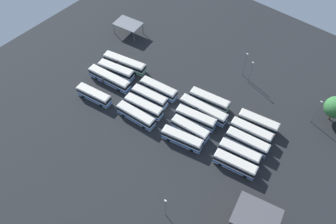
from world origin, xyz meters
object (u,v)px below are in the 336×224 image
at_px(bus_row2_slot0, 182,139).
at_px(bus_row3_slot2, 247,142).
at_px(bus_row1_slot0, 136,116).
at_px(depot_building, 254,222).
at_px(lamp_post_near_entrance, 245,64).
at_px(bus_row3_slot4, 258,122).
at_px(tree_south_edge, 335,107).
at_px(lamp_post_by_building, 165,207).
at_px(bus_row0_slot0, 94,95).
at_px(bus_row2_slot4, 209,100).
at_px(bus_row0_slot3, 116,70).
at_px(bus_row2_slot2, 196,118).
at_px(bus_row3_slot3, 251,132).
at_px(maintenance_shelter, 128,24).
at_px(bus_row3_slot1, 240,153).
at_px(lamp_post_far_corner, 317,111).
at_px(bus_row1_slot1, 144,107).
at_px(bus_row0_slot4, 125,63).
at_px(bus_row0_slot2, 109,79).
at_px(bus_row3_slot0, 235,164).
at_px(bus_row2_slot1, 190,129).
at_px(bus_row1_slot3, 159,89).
at_px(lamp_post_mid_lot, 251,72).
at_px(bus_row2_slot3, 203,110).

distance_m(bus_row2_slot0, bus_row3_slot2, 16.57).
relative_size(bus_row1_slot0, bus_row3_slot2, 1.01).
height_order(bus_row2_slot0, depot_building, depot_building).
bearing_deg(lamp_post_near_entrance, bus_row3_slot4, -46.48).
xyz_separation_m(bus_row1_slot0, tree_south_edge, (40.41, 33.70, 3.15)).
bearing_deg(lamp_post_by_building, lamp_post_near_entrance, 101.69).
height_order(bus_row0_slot0, lamp_post_by_building, lamp_post_by_building).
height_order(bus_row2_slot4, bus_row3_slot2, same).
xyz_separation_m(bus_row0_slot3, bus_row2_slot2, (29.18, 0.73, -0.00)).
height_order(bus_row2_slot2, bus_row2_slot4, same).
height_order(bus_row0_slot0, bus_row3_slot3, same).
height_order(bus_row2_slot2, bus_row3_slot4, same).
bearing_deg(bus_row2_slot4, maintenance_shelter, 167.97).
xyz_separation_m(bus_row0_slot0, tree_south_edge, (54.49, 35.89, 3.15)).
xyz_separation_m(bus_row1_slot0, bus_row2_slot4, (12.10, 17.04, 0.00)).
relative_size(bus_row2_slot2, maintenance_shelter, 1.21).
relative_size(bus_row3_slot1, lamp_post_far_corner, 1.25).
bearing_deg(bus_row1_slot1, bus_row0_slot4, 150.55).
height_order(bus_row0_slot0, bus_row0_slot2, same).
xyz_separation_m(bus_row0_slot0, bus_row3_slot2, (41.71, 13.92, 0.00)).
bearing_deg(depot_building, tree_south_edge, 88.94).
xyz_separation_m(bus_row3_slot0, bus_row3_slot1, (-0.89, 3.48, -0.00)).
xyz_separation_m(bus_row2_slot1, bus_row3_slot3, (12.75, 9.43, 0.00)).
height_order(bus_row1_slot1, tree_south_edge, tree_south_edge).
distance_m(bus_row0_slot0, bus_row3_slot0, 43.27).
height_order(bus_row2_slot0, maintenance_shelter, maintenance_shelter).
height_order(bus_row1_slot3, lamp_post_mid_lot, lamp_post_mid_lot).
relative_size(bus_row0_slot3, bus_row3_slot0, 1.06).
relative_size(bus_row2_slot3, bus_row3_slot3, 1.23).
bearing_deg(bus_row1_slot0, tree_south_edge, 39.83).
distance_m(bus_row0_slot2, bus_row1_slot1, 15.00).
bearing_deg(bus_row3_slot4, bus_row3_slot3, -88.26).
height_order(bus_row0_slot4, bus_row2_slot4, same).
relative_size(bus_row2_slot1, bus_row3_slot4, 0.97).
bearing_deg(depot_building, bus_row2_slot2, 149.98).
bearing_deg(bus_row3_slot0, maintenance_shelter, 159.25).
bearing_deg(bus_row3_slot0, bus_row1_slot1, -178.73).
xyz_separation_m(bus_row3_slot2, lamp_post_near_entrance, (-14.36, 21.23, 2.92)).
relative_size(bus_row0_slot3, depot_building, 1.08).
bearing_deg(bus_row3_slot2, bus_row1_slot3, -179.00).
distance_m(bus_row2_slot1, maintenance_shelter, 45.28).
bearing_deg(bus_row1_slot3, bus_row3_slot0, -12.90).
relative_size(bus_row3_slot0, bus_row3_slot3, 0.97).
distance_m(bus_row0_slot2, bus_row1_slot3, 15.15).
relative_size(bus_row1_slot1, bus_row2_slot0, 1.03).
bearing_deg(bus_row3_slot4, bus_row3_slot0, -81.75).
xyz_separation_m(maintenance_shelter, lamp_post_far_corner, (63.91, 4.29, 0.70)).
xyz_separation_m(bus_row2_slot3, lamp_post_near_entrance, (0.44, 19.89, 2.91)).
bearing_deg(bus_row0_slot3, bus_row3_slot3, 8.40).
bearing_deg(bus_row3_slot2, bus_row2_slot2, -171.63).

